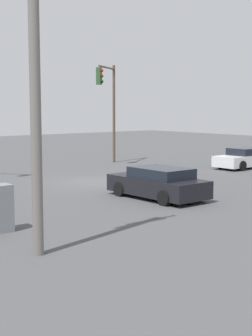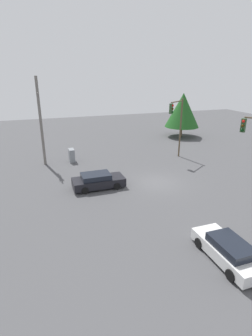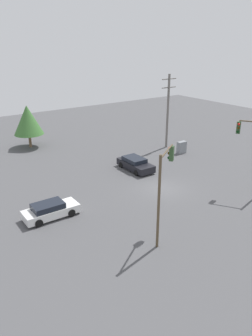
% 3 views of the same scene
% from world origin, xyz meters
% --- Properties ---
extents(ground_plane, '(80.00, 80.00, 0.00)m').
position_xyz_m(ground_plane, '(0.00, 0.00, 0.00)').
color(ground_plane, '#4C4C4F').
extents(sedan_dark, '(2.04, 4.45, 1.31)m').
position_xyz_m(sedan_dark, '(-0.76, -5.34, 0.64)').
color(sedan_dark, black).
rests_on(sedan_dark, ground_plane).
extents(sedan_white, '(4.31, 1.84, 1.26)m').
position_xyz_m(sedan_white, '(10.68, -1.02, 0.61)').
color(sedan_white, silver).
rests_on(sedan_white, ground_plane).
extents(traffic_signal_cross, '(2.78, 2.02, 6.54)m').
position_xyz_m(traffic_signal_cross, '(5.43, 6.09, 4.42)').
color(traffic_signal_cross, brown).
rests_on(traffic_signal_cross, ground_plane).
extents(utility_pole_tall, '(2.20, 0.28, 9.17)m').
position_xyz_m(utility_pole_tall, '(-8.74, -9.38, 4.87)').
color(utility_pole_tall, slate).
rests_on(utility_pole_tall, ground_plane).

